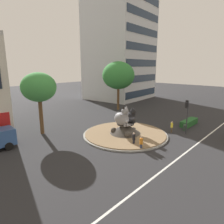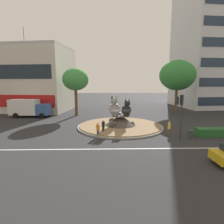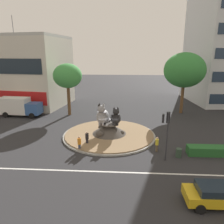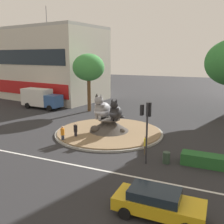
{
  "view_description": "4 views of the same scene",
  "coord_description": "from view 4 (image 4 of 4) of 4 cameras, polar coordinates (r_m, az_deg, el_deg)",
  "views": [
    {
      "loc": [
        -20.35,
        -16.17,
        9.29
      ],
      "look_at": [
        -1.9,
        0.72,
        3.46
      ],
      "focal_mm": 31.91,
      "sensor_mm": 36.0,
      "label": 1
    },
    {
      "loc": [
        -1.77,
        -25.04,
        6.08
      ],
      "look_at": [
        -1.15,
        -0.93,
        2.22
      ],
      "focal_mm": 30.34,
      "sensor_mm": 36.0,
      "label": 2
    },
    {
      "loc": [
        1.86,
        -24.81,
        9.91
      ],
      "look_at": [
        0.34,
        0.2,
        3.02
      ],
      "focal_mm": 33.98,
      "sensor_mm": 36.0,
      "label": 3
    },
    {
      "loc": [
        10.91,
        -23.89,
        8.16
      ],
      "look_at": [
        0.57,
        -0.51,
        2.49
      ],
      "focal_mm": 40.87,
      "sensor_mm": 36.0,
      "label": 4
    }
  ],
  "objects": [
    {
      "name": "second_tree_near_tower",
      "position": [
        37.65,
        -5.27,
        9.84
      ],
      "size": [
        4.62,
        4.62,
        8.47
      ],
      "color": "brown",
      "rests_on": "ground"
    },
    {
      "name": "delivery_box_truck",
      "position": [
        41.63,
        -15.65,
        3.02
      ],
      "size": [
        6.87,
        2.88,
        3.07
      ],
      "rotation": [
        0.0,
        0.0,
        -0.06
      ],
      "color": "#335693",
      "rests_on": "ground"
    },
    {
      "name": "lane_centreline",
      "position": [
        20.56,
        -10.71,
        -11.11
      ],
      "size": [
        112.0,
        0.2,
        0.01
      ],
      "primitive_type": "cube",
      "color": "silver",
      "rests_on": "ground"
    },
    {
      "name": "roundabout_island",
      "position": [
        27.36,
        -0.69,
        -3.82
      ],
      "size": [
        11.47,
        11.47,
        1.62
      ],
      "color": "gray",
      "rests_on": "ground"
    },
    {
      "name": "ground_plane",
      "position": [
        27.5,
        -0.66,
        -4.76
      ],
      "size": [
        160.0,
        160.0,
        0.0
      ],
      "primitive_type": "plane",
      "color": "#28282B"
    },
    {
      "name": "pedestrian_black_shirt",
      "position": [
        25.66,
        -8.15,
        -4.16
      ],
      "size": [
        0.37,
        0.37,
        1.64
      ],
      "rotation": [
        0.0,
        0.0,
        1.4
      ],
      "color": "black",
      "rests_on": "ground"
    },
    {
      "name": "shophouse_block",
      "position": [
        51.1,
        -13.87,
        10.41
      ],
      "size": [
        22.03,
        14.48,
        16.32
      ],
      "rotation": [
        0.0,
        0.0,
        -0.15
      ],
      "color": "beige",
      "rests_on": "ground"
    },
    {
      "name": "cat_statue_black",
      "position": [
        26.4,
        0.78,
        0.02
      ],
      "size": [
        1.49,
        2.41,
        2.27
      ],
      "rotation": [
        0.0,
        0.0,
        -1.45
      ],
      "color": "black",
      "rests_on": "roundabout_island"
    },
    {
      "name": "pedestrian_orange_shirt",
      "position": [
        24.83,
        -10.99,
        -4.84
      ],
      "size": [
        0.37,
        0.37,
        1.64
      ],
      "rotation": [
        0.0,
        0.0,
        3.29
      ],
      "color": "#33384C",
      "rests_on": "ground"
    },
    {
      "name": "cat_statue_grey",
      "position": [
        27.09,
        -2.29,
        0.66
      ],
      "size": [
        2.02,
        2.77,
        2.69
      ],
      "rotation": [
        0.0,
        0.0,
        -1.71
      ],
      "color": "gray",
      "rests_on": "roundabout_island"
    },
    {
      "name": "sedan_on_far_lane",
      "position": [
        14.09,
        10.17,
        -19.26
      ],
      "size": [
        4.63,
        2.07,
        1.48
      ],
      "rotation": [
        0.0,
        0.0,
        0.01
      ],
      "color": "gold",
      "rests_on": "ground"
    },
    {
      "name": "clipped_hedge_strip",
      "position": [
        20.74,
        21.31,
        -10.22
      ],
      "size": [
        4.35,
        1.2,
        0.9
      ],
      "primitive_type": "cube",
      "color": "#235B28",
      "rests_on": "ground"
    },
    {
      "name": "litter_bin",
      "position": [
        20.43,
        12.05,
        -9.96
      ],
      "size": [
        0.56,
        0.56,
        0.9
      ],
      "color": "#2D4233",
      "rests_on": "ground"
    },
    {
      "name": "traffic_light_mast",
      "position": [
        19.25,
        7.77,
        -1.65
      ],
      "size": [
        0.78,
        0.47,
        4.76
      ],
      "rotation": [
        0.0,
        0.0,
        1.41
      ],
      "color": "#2D2D33",
      "rests_on": "ground"
    },
    {
      "name": "pedestrian_yellow_shirt",
      "position": [
        21.72,
        7.52,
        -7.22
      ],
      "size": [
        0.32,
        0.32,
        1.63
      ],
      "rotation": [
        0.0,
        0.0,
        4.54
      ],
      "color": "brown",
      "rests_on": "ground"
    }
  ]
}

